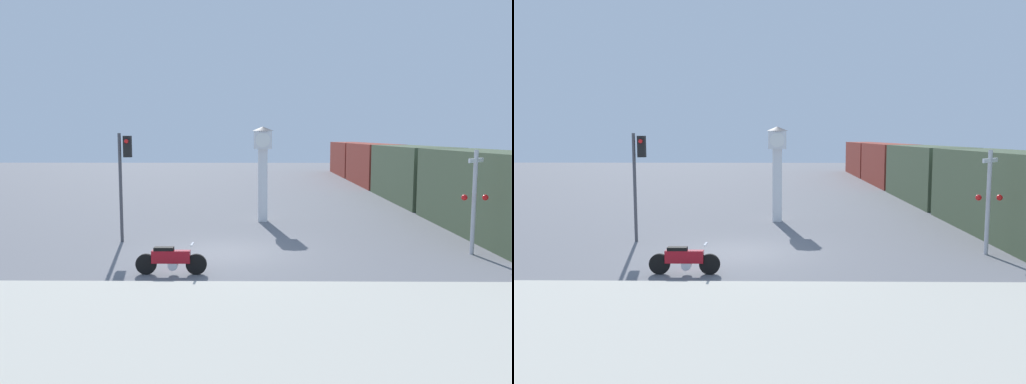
% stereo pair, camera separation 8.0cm
% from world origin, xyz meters
% --- Properties ---
extents(ground_plane, '(120.00, 120.00, 0.00)m').
position_xyz_m(ground_plane, '(0.00, 0.00, 0.00)').
color(ground_plane, slate).
extents(sidewalk_strip, '(36.00, 6.00, 0.10)m').
position_xyz_m(sidewalk_strip, '(0.00, -6.73, 0.05)').
color(sidewalk_strip, '#BCB7A8').
rests_on(sidewalk_strip, ground_plane).
extents(motorcycle, '(2.06, 0.45, 0.91)m').
position_xyz_m(motorcycle, '(-1.37, -2.73, 0.44)').
color(motorcycle, black).
rests_on(motorcycle, ground_plane).
extents(clock_tower, '(1.00, 1.00, 4.45)m').
position_xyz_m(clock_tower, '(1.32, 6.48, 2.94)').
color(clock_tower, white).
rests_on(clock_tower, ground_plane).
extents(freight_train, '(2.80, 42.33, 3.40)m').
position_xyz_m(freight_train, '(10.62, 19.67, 1.70)').
color(freight_train, '#425138').
rests_on(freight_train, ground_plane).
extents(traffic_light, '(0.50, 0.35, 4.11)m').
position_xyz_m(traffic_light, '(-3.91, 1.82, 2.83)').
color(traffic_light, '#47474C').
rests_on(traffic_light, ground_plane).
extents(railroad_crossing_signal, '(0.90, 0.82, 3.54)m').
position_xyz_m(railroad_crossing_signal, '(8.41, -0.12, 1.94)').
color(railroad_crossing_signal, '#B7B7BC').
rests_on(railroad_crossing_signal, ground_plane).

